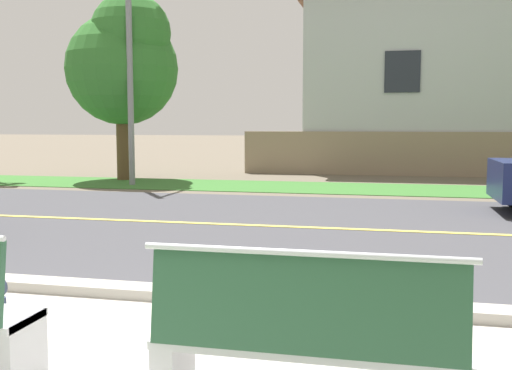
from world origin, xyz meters
name	(u,v)px	position (x,y,z in m)	size (l,w,h in m)	color
ground_plane	(293,213)	(0.00, 8.00, 0.00)	(140.00, 140.00, 0.00)	#665B4C
curb_edge	(196,295)	(0.00, 2.35, 0.06)	(44.00, 0.30, 0.11)	#ADA89E
street_asphalt	(278,226)	(0.00, 6.50, 0.00)	(52.00, 8.00, 0.01)	#424247
road_centre_line	(278,226)	(0.00, 6.50, 0.01)	(48.00, 0.14, 0.01)	#E0CC4C
far_verge_grass	(320,188)	(0.00, 12.47, 0.01)	(48.00, 2.80, 0.02)	#38702D
bench_right	(307,344)	(1.32, 0.32, 0.45)	(1.75, 0.48, 1.01)	silver
streetlamp	(132,26)	(-5.06, 12.26, 4.24)	(0.24, 2.10, 7.47)	gray
shade_tree_far_left	(124,61)	(-5.80, 13.34, 3.46)	(3.24, 3.24, 5.34)	brown
garden_wall	(447,154)	(3.48, 16.72, 0.70)	(13.00, 0.36, 1.40)	gray
house_across_street	(475,77)	(4.64, 19.92, 3.33)	(12.41, 6.91, 6.57)	#B7BCC1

